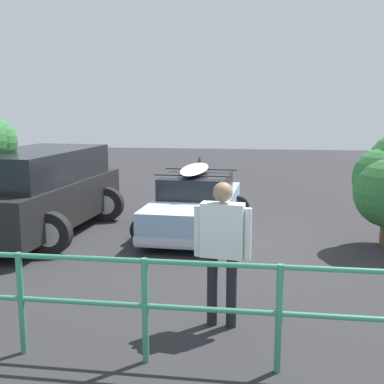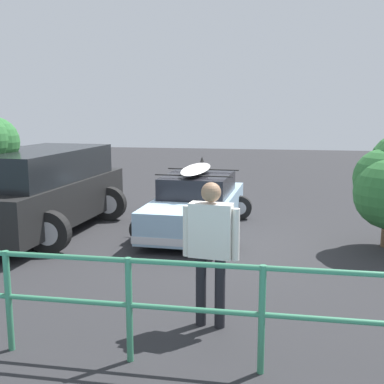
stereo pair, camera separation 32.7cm
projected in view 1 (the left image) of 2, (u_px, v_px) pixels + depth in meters
ground_plane at (206, 240)px, 9.84m from camera, size 44.00×44.00×0.02m
sedan_car at (196, 203)px, 10.52m from camera, size 2.27×4.13×1.50m
suv_car at (39, 190)px, 10.17m from camera, size 2.92×4.86×1.78m
person_bystander at (222, 241)px, 5.75m from camera, size 0.69×0.26×1.79m
railing_fence at (81, 292)px, 5.05m from camera, size 9.65×0.08×1.14m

